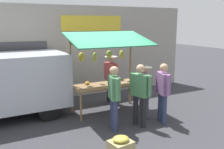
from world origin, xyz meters
TOP-DOWN VIEW (x-y plane):
  - ground_plane at (0.00, 0.00)m, footprint 40.00×40.00m
  - street_backdrop at (0.04, -2.20)m, footprint 9.00×0.30m
  - market_stall at (-0.01, -0.02)m, footprint 2.50×1.46m
  - vendor_with_sunhat at (-0.50, -0.75)m, footprint 0.43×0.70m
  - shopper_in_grey_tee at (0.47, 1.32)m, footprint 0.34×0.70m
  - shopper_with_shopping_bag at (-0.97, 1.51)m, footprint 0.35×0.69m
  - shopper_with_ponytail at (-0.26, 1.43)m, footprint 0.36×0.69m
  - shopper_in_striped_shirt at (-0.72, 0.97)m, footprint 0.40×0.68m
  - produce_crate_near at (0.98, 2.62)m, footprint 0.52×0.48m

SIDE VIEW (x-z plane):
  - ground_plane at x=0.00m, z-range 0.00..0.00m
  - produce_crate_near at x=0.98m, z-range -0.02..0.43m
  - shopper_in_striped_shirt at x=-0.72m, z-range 0.13..1.69m
  - shopper_with_shopping_bag at x=-0.97m, z-range 0.14..1.82m
  - shopper_in_grey_tee at x=0.47m, z-range 0.14..1.83m
  - shopper_with_ponytail at x=-0.26m, z-range 0.14..1.84m
  - vendor_with_sunhat at x=-0.50m, z-range 0.16..1.83m
  - market_stall at x=-0.01m, z-range 0.29..2.79m
  - street_backdrop at x=0.04m, z-range 0.00..3.40m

